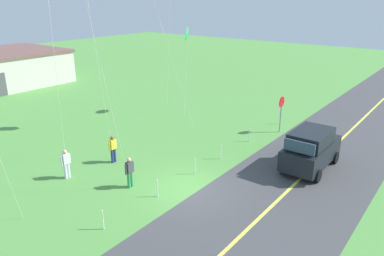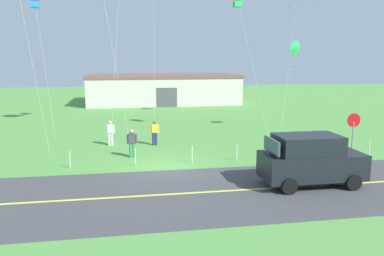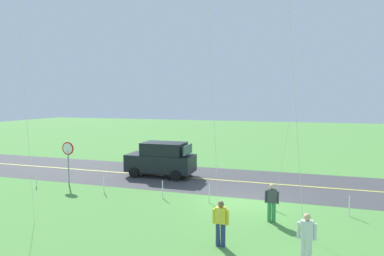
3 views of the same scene
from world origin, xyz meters
The scene contains 15 objects.
ground_plane centered at (0.00, 0.00, -0.05)m, with size 120.00×120.00×0.10m, color #549342.
asphalt_road centered at (0.00, -4.00, 0.00)m, with size 120.00×7.00×0.00m, color #424244.
road_centre_stripe centered at (0.00, -4.00, 0.01)m, with size 120.00×0.16×0.00m, color #E5E04C.
car_suv_foreground centered at (5.95, -3.86, 1.15)m, with size 4.40×2.12×2.24m.
stop_sign centered at (10.29, -0.10, 1.80)m, with size 0.76×0.08×2.56m.
person_adult_near centered at (-1.58, 2.41, 0.86)m, with size 0.58×0.22×1.60m.
person_adult_companion centered at (-0.10, 5.32, 0.86)m, with size 0.58×0.22×1.60m.
person_child_watcher centered at (-2.88, 5.75, 0.86)m, with size 0.58×0.22×1.60m.
kite_purple_back centered at (10.53, 8.20, 6.18)m, with size 1.97×1.17×6.75m.
fence_post_0 centered at (-4.73, 0.70, 0.45)m, with size 0.05×0.05×0.90m, color silver.
fence_post_1 centered at (-1.46, 0.70, 0.45)m, with size 0.05×0.05×0.90m, color silver.
fence_post_2 centered at (1.52, 0.70, 0.45)m, with size 0.05×0.05×0.90m, color silver.
fence_post_3 centered at (3.99, 0.70, 0.45)m, with size 0.05×0.05×0.90m, color silver.
fence_post_4 centered at (7.42, 0.70, 0.45)m, with size 0.05×0.05×0.90m, color silver.
fence_post_5 centered at (11.91, 0.70, 0.45)m, with size 0.05×0.05×0.90m, color silver.
Camera 1 is at (-12.81, -9.99, 9.01)m, focal length 34.72 mm.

